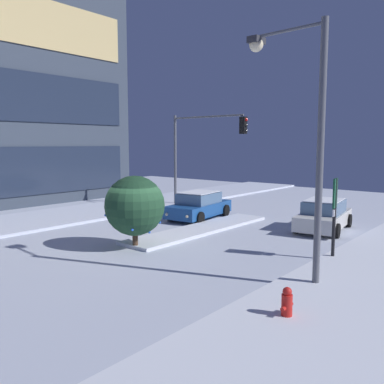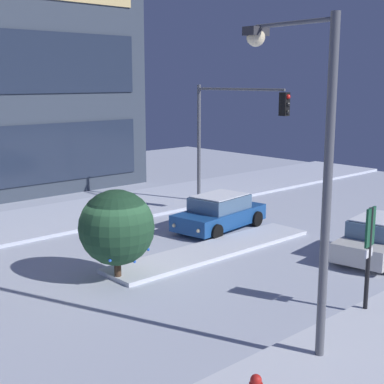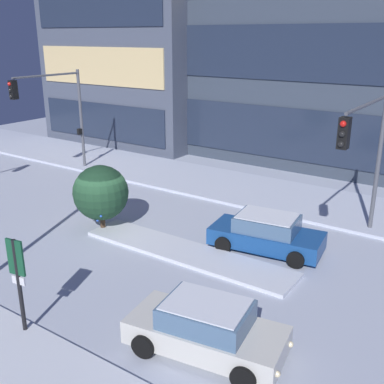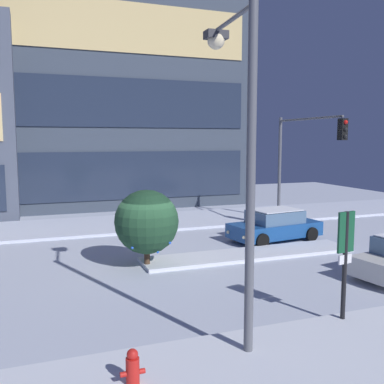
% 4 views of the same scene
% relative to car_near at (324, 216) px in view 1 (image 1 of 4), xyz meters
% --- Properties ---
extents(ground, '(52.00, 52.00, 0.00)m').
position_rel_car_near_xyz_m(ground, '(-8.15, 4.12, -0.71)').
color(ground, silver).
extents(curb_strip_near, '(52.00, 5.20, 0.14)m').
position_rel_car_near_xyz_m(curb_strip_near, '(-8.15, -4.55, -0.64)').
color(curb_strip_near, silver).
rests_on(curb_strip_near, ground).
extents(curb_strip_far, '(52.00, 5.20, 0.14)m').
position_rel_car_near_xyz_m(curb_strip_far, '(-8.15, 12.79, -0.64)').
color(curb_strip_far, silver).
rests_on(curb_strip_far, ground).
extents(median_strip, '(9.00, 1.80, 0.14)m').
position_rel_car_near_xyz_m(median_strip, '(-3.85, 4.50, -0.64)').
color(median_strip, silver).
rests_on(median_strip, ground).
extents(car_near, '(4.52, 2.55, 1.49)m').
position_rel_car_near_xyz_m(car_near, '(0.00, 0.00, 0.00)').
color(car_near, silver).
rests_on(car_near, ground).
extents(car_far, '(4.64, 2.54, 1.49)m').
position_rel_car_near_xyz_m(car_far, '(-1.43, 6.60, 0.00)').
color(car_far, '#19478C').
rests_on(car_far, ground).
extents(traffic_light_corner_far_right, '(0.32, 5.76, 6.03)m').
position_rel_car_near_xyz_m(traffic_light_corner_far_right, '(1.46, 8.66, 3.58)').
color(traffic_light_corner_far_right, '#565960').
rests_on(traffic_light_corner_far_right, ground).
extents(street_lamp_arched, '(0.56, 2.56, 7.59)m').
position_rel_car_near_xyz_m(street_lamp_arched, '(-7.76, -2.27, 4.23)').
color(street_lamp_arched, '#565960').
rests_on(street_lamp_arched, ground).
extents(fire_hydrant, '(0.48, 0.26, 0.83)m').
position_rel_car_near_xyz_m(fire_hydrant, '(-10.48, -3.38, -0.31)').
color(fire_hydrant, red).
rests_on(fire_hydrant, ground).
extents(parking_info_sign, '(0.55, 0.15, 2.95)m').
position_rel_car_near_xyz_m(parking_info_sign, '(-4.71, -2.27, 1.18)').
color(parking_info_sign, black).
rests_on(parking_info_sign, ground).
extents(decorated_tree_median, '(2.38, 2.38, 2.92)m').
position_rel_car_near_xyz_m(decorated_tree_median, '(-8.21, 4.38, 1.02)').
color(decorated_tree_median, '#473323').
rests_on(decorated_tree_median, ground).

